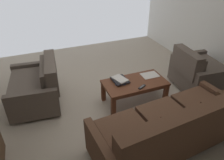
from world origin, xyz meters
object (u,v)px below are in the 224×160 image
object	(u,v)px
tv_remote	(142,87)
loose_magazine	(150,75)
coffee_table	(135,85)
loveseat_near	(37,86)
armchair_side	(197,72)
sofa_main	(170,128)
book_stack	(120,80)

from	to	relation	value
tv_remote	loose_magazine	xyz separation A→B (m)	(-0.33, -0.30, -0.01)
coffee_table	loose_magazine	xyz separation A→B (m)	(-0.36, -0.10, 0.07)
coffee_table	tv_remote	distance (m)	0.21
loose_magazine	loveseat_near	bearing A→B (deg)	76.47
loose_magazine	armchair_side	bearing A→B (deg)	-98.12
sofa_main	loose_magazine	size ratio (longest dim) A/B	6.97
loveseat_near	armchair_side	world-z (taller)	armchair_side
loveseat_near	tv_remote	world-z (taller)	loveseat_near
sofa_main	loveseat_near	world-z (taller)	sofa_main
armchair_side	loose_magazine	xyz separation A→B (m)	(0.96, -0.16, 0.06)
coffee_table	armchair_side	size ratio (longest dim) A/B	1.11
loveseat_near	armchair_side	size ratio (longest dim) A/B	1.22
tv_remote	loose_magazine	size ratio (longest dim) A/B	0.53
sofa_main	armchair_side	distance (m)	1.73
book_stack	loose_magazine	distance (m)	0.59
loose_magazine	coffee_table	bearing A→B (deg)	107.49
sofa_main	tv_remote	world-z (taller)	sofa_main
sofa_main	loose_magazine	bearing A→B (deg)	-108.58
tv_remote	armchair_side	bearing A→B (deg)	-173.83
tv_remote	loose_magazine	bearing A→B (deg)	-137.50
loveseat_near	coffee_table	world-z (taller)	loveseat_near
sofa_main	loose_magazine	distance (m)	1.29
loveseat_near	armchair_side	xyz separation A→B (m)	(-2.90, 0.68, 0.02)
sofa_main	book_stack	bearing A→B (deg)	-81.67
armchair_side	tv_remote	bearing A→B (deg)	6.17
loose_magazine	sofa_main	bearing A→B (deg)	162.92
coffee_table	armchair_side	world-z (taller)	armchair_side
armchair_side	book_stack	world-z (taller)	armchair_side
coffee_table	loose_magazine	distance (m)	0.38
armchair_side	loose_magazine	bearing A→B (deg)	-9.62
armchair_side	book_stack	xyz separation A→B (m)	(1.55, -0.17, 0.09)
sofa_main	loose_magazine	xyz separation A→B (m)	(-0.41, -1.22, 0.07)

